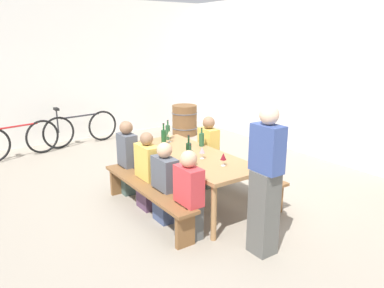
# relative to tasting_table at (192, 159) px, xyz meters

# --- Properties ---
(ground_plane) EXTENTS (24.00, 24.00, 0.00)m
(ground_plane) POSITION_rel_tasting_table_xyz_m (0.00, 0.00, -0.68)
(ground_plane) COLOR gray
(back_wall) EXTENTS (14.00, 0.20, 3.20)m
(back_wall) POSITION_rel_tasting_table_xyz_m (0.00, 3.40, 0.92)
(back_wall) COLOR silver
(back_wall) RESTS_ON ground
(side_wall) EXTENTS (0.20, 7.21, 3.20)m
(side_wall) POSITION_rel_tasting_table_xyz_m (-4.58, 0.00, 0.92)
(side_wall) COLOR silver
(side_wall) RESTS_ON ground
(tasting_table) EXTENTS (2.16, 0.88, 0.75)m
(tasting_table) POSITION_rel_tasting_table_xyz_m (0.00, 0.00, 0.00)
(tasting_table) COLOR #9E7247
(tasting_table) RESTS_ON ground
(bench_near) EXTENTS (2.06, 0.30, 0.45)m
(bench_near) POSITION_rel_tasting_table_xyz_m (0.00, -0.74, -0.32)
(bench_near) COLOR brown
(bench_near) RESTS_ON ground
(bench_far) EXTENTS (2.06, 0.30, 0.45)m
(bench_far) POSITION_rel_tasting_table_xyz_m (0.00, 0.74, -0.32)
(bench_far) COLOR brown
(bench_far) RESTS_ON ground
(wine_bottle_0) EXTENTS (0.07, 0.07, 0.35)m
(wine_bottle_0) POSITION_rel_tasting_table_xyz_m (0.21, -0.20, 0.20)
(wine_bottle_0) COLOR #143319
(wine_bottle_0) RESTS_ON tasting_table
(wine_bottle_1) EXTENTS (0.08, 0.08, 0.33)m
(wine_bottle_1) POSITION_rel_tasting_table_xyz_m (0.94, 0.28, 0.20)
(wine_bottle_1) COLOR #143319
(wine_bottle_1) RESTS_ON tasting_table
(wine_bottle_2) EXTENTS (0.08, 0.08, 0.29)m
(wine_bottle_2) POSITION_rel_tasting_table_xyz_m (-0.26, 0.36, 0.18)
(wine_bottle_2) COLOR #234C2D
(wine_bottle_2) RESTS_ON tasting_table
(wine_bottle_3) EXTENTS (0.08, 0.08, 0.32)m
(wine_bottle_3) POSITION_rel_tasting_table_xyz_m (-0.88, 0.14, 0.20)
(wine_bottle_3) COLOR #234C2D
(wine_bottle_3) RESTS_ON tasting_table
(wine_bottle_4) EXTENTS (0.08, 0.08, 0.34)m
(wine_bottle_4) POSITION_rel_tasting_table_xyz_m (-0.64, -0.08, 0.20)
(wine_bottle_4) COLOR #194723
(wine_bottle_4) RESTS_ON tasting_table
(wine_bottle_5) EXTENTS (0.08, 0.08, 0.31)m
(wine_bottle_5) POSITION_rel_tasting_table_xyz_m (0.46, -0.34, 0.19)
(wine_bottle_5) COLOR #234C2D
(wine_bottle_5) RESTS_ON tasting_table
(wine_glass_0) EXTENTS (0.08, 0.08, 0.17)m
(wine_glass_0) POSITION_rel_tasting_table_xyz_m (0.24, -0.00, 0.19)
(wine_glass_0) COLOR silver
(wine_glass_0) RESTS_ON tasting_table
(wine_glass_1) EXTENTS (0.08, 0.08, 0.18)m
(wine_glass_1) POSITION_rel_tasting_table_xyz_m (-0.73, 0.07, 0.21)
(wine_glass_1) COLOR silver
(wine_glass_1) RESTS_ON tasting_table
(wine_glass_2) EXTENTS (0.08, 0.08, 0.17)m
(wine_glass_2) POSITION_rel_tasting_table_xyz_m (0.64, 0.05, 0.19)
(wine_glass_2) COLOR silver
(wine_glass_2) RESTS_ON tasting_table
(seated_guest_near_0) EXTENTS (0.34, 0.24, 1.14)m
(seated_guest_near_0) POSITION_rel_tasting_table_xyz_m (-0.88, -0.59, -0.13)
(seated_guest_near_0) COLOR #40554E
(seated_guest_near_0) RESTS_ON ground
(seated_guest_near_1) EXTENTS (0.41, 0.24, 1.11)m
(seated_guest_near_1) POSITION_rel_tasting_table_xyz_m (-0.23, -0.59, -0.16)
(seated_guest_near_1) COLOR #51364F
(seated_guest_near_1) RESTS_ON ground
(seated_guest_near_2) EXTENTS (0.39, 0.24, 1.07)m
(seated_guest_near_2) POSITION_rel_tasting_table_xyz_m (0.24, -0.59, -0.17)
(seated_guest_near_2) COLOR #3F4C6F
(seated_guest_near_2) RESTS_ON ground
(seated_guest_near_3) EXTENTS (0.38, 0.24, 1.10)m
(seated_guest_near_3) POSITION_rel_tasting_table_xyz_m (0.79, -0.59, -0.16)
(seated_guest_near_3) COLOR #515555
(seated_guest_near_3) RESTS_ON ground
(seated_guest_far_0) EXTENTS (0.32, 0.24, 1.16)m
(seated_guest_far_0) POSITION_rel_tasting_table_xyz_m (-0.40, 0.59, -0.12)
(seated_guest_far_0) COLOR #4B564D
(seated_guest_far_0) RESTS_ON ground
(standing_host) EXTENTS (0.35, 0.24, 1.68)m
(standing_host) POSITION_rel_tasting_table_xyz_m (1.52, -0.09, 0.14)
(standing_host) COLOR #545450
(standing_host) RESTS_ON ground
(wine_barrel) EXTENTS (0.64, 0.64, 0.74)m
(wine_barrel) POSITION_rel_tasting_table_xyz_m (-3.43, 2.14, -0.31)
(wine_barrel) COLOR brown
(wine_barrel) RESTS_ON ground
(parked_bicycle_0) EXTENTS (0.26, 1.74, 0.90)m
(parked_bicycle_0) POSITION_rel_tasting_table_xyz_m (-4.01, -0.27, -0.31)
(parked_bicycle_0) COLOR black
(parked_bicycle_0) RESTS_ON ground
(parked_bicycle_1) EXTENTS (0.34, 1.67, 0.90)m
(parked_bicycle_1) POSITION_rel_tasting_table_xyz_m (-3.73, -1.64, -0.31)
(parked_bicycle_1) COLOR black
(parked_bicycle_1) RESTS_ON ground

